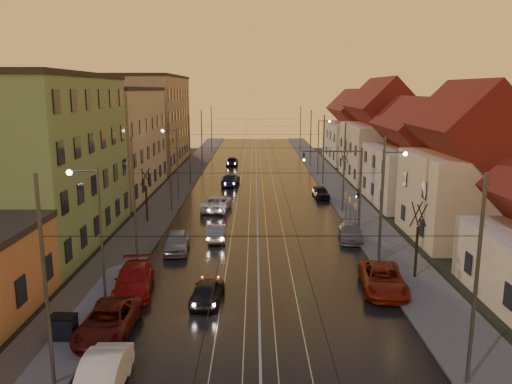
{
  "coord_description": "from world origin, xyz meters",
  "views": [
    {
      "loc": [
        -0.25,
        -24.72,
        12.11
      ],
      "look_at": [
        -0.13,
        18.77,
        3.16
      ],
      "focal_mm": 35.0,
      "sensor_mm": 36.0,
      "label": 1
    }
  ],
  "objects_px": {
    "street_lamp_1": "(386,193)",
    "parked_right_2": "(321,192)",
    "street_lamp_0": "(95,223)",
    "street_lamp_2": "(175,156)",
    "dumpster": "(63,328)",
    "driving_car_2": "(217,203)",
    "street_lamp_3": "(320,141)",
    "parked_left_0": "(101,378)",
    "parked_left_3": "(177,241)",
    "driving_car_0": "(207,291)",
    "parked_right_0": "(383,279)",
    "driving_car_1": "(217,232)",
    "parked_left_1": "(108,321)",
    "driving_car_3": "(231,179)",
    "parked_left_2": "(134,280)",
    "parked_right_1": "(350,232)",
    "traffic_light_mast": "(349,178)",
    "driving_car_4": "(232,161)"
  },
  "relations": [
    {
      "from": "parked_left_0",
      "to": "parked_right_0",
      "type": "xyz_separation_m",
      "value": [
        14.01,
        10.6,
        -0.0
      ]
    },
    {
      "from": "parked_left_3",
      "to": "driving_car_4",
      "type": "bearing_deg",
      "value": 83.04
    },
    {
      "from": "driving_car_2",
      "to": "driving_car_3",
      "type": "bearing_deg",
      "value": -87.63
    },
    {
      "from": "driving_car_1",
      "to": "driving_car_2",
      "type": "relative_size",
      "value": 0.73
    },
    {
      "from": "parked_left_1",
      "to": "parked_right_2",
      "type": "bearing_deg",
      "value": 66.52
    },
    {
      "from": "parked_right_1",
      "to": "street_lamp_2",
      "type": "bearing_deg",
      "value": 143.71
    },
    {
      "from": "street_lamp_0",
      "to": "traffic_light_mast",
      "type": "bearing_deg",
      "value": 43.1
    },
    {
      "from": "parked_left_1",
      "to": "parked_right_1",
      "type": "height_order",
      "value": "parked_left_1"
    },
    {
      "from": "driving_car_2",
      "to": "parked_right_0",
      "type": "xyz_separation_m",
      "value": [
        11.72,
        -20.79,
        -0.01
      ]
    },
    {
      "from": "parked_left_0",
      "to": "parked_left_2",
      "type": "height_order",
      "value": "parked_left_2"
    },
    {
      "from": "driving_car_4",
      "to": "parked_left_2",
      "type": "distance_m",
      "value": 51.56
    },
    {
      "from": "street_lamp_3",
      "to": "driving_car_3",
      "type": "height_order",
      "value": "street_lamp_3"
    },
    {
      "from": "driving_car_1",
      "to": "parked_right_1",
      "type": "xyz_separation_m",
      "value": [
        10.95,
        -0.01,
        -0.02
      ]
    },
    {
      "from": "parked_left_1",
      "to": "parked_left_3",
      "type": "height_order",
      "value": "parked_left_3"
    },
    {
      "from": "driving_car_1",
      "to": "driving_car_3",
      "type": "relative_size",
      "value": 0.77
    },
    {
      "from": "driving_car_0",
      "to": "parked_right_2",
      "type": "bearing_deg",
      "value": -104.47
    },
    {
      "from": "parked_left_0",
      "to": "parked_left_3",
      "type": "height_order",
      "value": "parked_left_3"
    },
    {
      "from": "parked_right_0",
      "to": "parked_right_2",
      "type": "xyz_separation_m",
      "value": [
        -0.33,
        26.71,
        -0.08
      ]
    },
    {
      "from": "driving_car_1",
      "to": "parked_right_0",
      "type": "relative_size",
      "value": 0.73
    },
    {
      "from": "street_lamp_2",
      "to": "parked_right_2",
      "type": "height_order",
      "value": "street_lamp_2"
    },
    {
      "from": "street_lamp_0",
      "to": "street_lamp_2",
      "type": "bearing_deg",
      "value": 90.0
    },
    {
      "from": "street_lamp_3",
      "to": "dumpster",
      "type": "distance_m",
      "value": 51.86
    },
    {
      "from": "driving_car_1",
      "to": "parked_left_3",
      "type": "xyz_separation_m",
      "value": [
        -2.85,
        -2.89,
        0.11
      ]
    },
    {
      "from": "parked_left_2",
      "to": "parked_right_0",
      "type": "bearing_deg",
      "value": -7.18
    },
    {
      "from": "street_lamp_2",
      "to": "parked_left_3",
      "type": "relative_size",
      "value": 1.77
    },
    {
      "from": "parked_left_0",
      "to": "parked_left_2",
      "type": "xyz_separation_m",
      "value": [
        -1.17,
        10.53,
        0.01
      ]
    },
    {
      "from": "driving_car_4",
      "to": "driving_car_0",
      "type": "bearing_deg",
      "value": 92.07
    },
    {
      "from": "street_lamp_1",
      "to": "parked_right_2",
      "type": "relative_size",
      "value": 2.0
    },
    {
      "from": "street_lamp_3",
      "to": "parked_left_0",
      "type": "bearing_deg",
      "value": -106.45
    },
    {
      "from": "dumpster",
      "to": "driving_car_2",
      "type": "bearing_deg",
      "value": 81.99
    },
    {
      "from": "parked_left_0",
      "to": "driving_car_1",
      "type": "bearing_deg",
      "value": 81.18
    },
    {
      "from": "traffic_light_mast",
      "to": "driving_car_0",
      "type": "bearing_deg",
      "value": -125.21
    },
    {
      "from": "driving_car_2",
      "to": "parked_left_2",
      "type": "distance_m",
      "value": 21.14
    },
    {
      "from": "driving_car_0",
      "to": "parked_right_2",
      "type": "xyz_separation_m",
      "value": [
        10.25,
        28.28,
        -0.0
      ]
    },
    {
      "from": "parked_left_1",
      "to": "parked_right_2",
      "type": "xyz_separation_m",
      "value": [
        14.85,
        32.27,
        -0.05
      ]
    },
    {
      "from": "street_lamp_3",
      "to": "driving_car_1",
      "type": "xyz_separation_m",
      "value": [
        -12.45,
        -31.41,
        -4.22
      ]
    },
    {
      "from": "driving_car_4",
      "to": "dumpster",
      "type": "xyz_separation_m",
      "value": [
        -5.69,
        -57.54,
        -0.06
      ]
    },
    {
      "from": "driving_car_2",
      "to": "parked_right_0",
      "type": "height_order",
      "value": "driving_car_2"
    },
    {
      "from": "parked_right_1",
      "to": "parked_left_1",
      "type": "bearing_deg",
      "value": -126.85
    },
    {
      "from": "street_lamp_1",
      "to": "parked_left_2",
      "type": "height_order",
      "value": "street_lamp_1"
    },
    {
      "from": "street_lamp_1",
      "to": "parked_right_0",
      "type": "height_order",
      "value": "street_lamp_1"
    },
    {
      "from": "parked_left_1",
      "to": "dumpster",
      "type": "height_order",
      "value": "parked_left_1"
    },
    {
      "from": "driving_car_0",
      "to": "parked_right_0",
      "type": "relative_size",
      "value": 0.73
    },
    {
      "from": "driving_car_0",
      "to": "parked_left_3",
      "type": "relative_size",
      "value": 0.89
    },
    {
      "from": "driving_car_3",
      "to": "dumpster",
      "type": "height_order",
      "value": "driving_car_3"
    },
    {
      "from": "driving_car_3",
      "to": "parked_left_3",
      "type": "bearing_deg",
      "value": 86.84
    },
    {
      "from": "street_lamp_0",
      "to": "driving_car_0",
      "type": "relative_size",
      "value": 1.99
    },
    {
      "from": "parked_left_2",
      "to": "driving_car_4",
      "type": "bearing_deg",
      "value": 78.47
    },
    {
      "from": "street_lamp_2",
      "to": "parked_left_3",
      "type": "bearing_deg",
      "value": -80.98
    },
    {
      "from": "traffic_light_mast",
      "to": "dumpster",
      "type": "relative_size",
      "value": 6.0
    }
  ]
}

